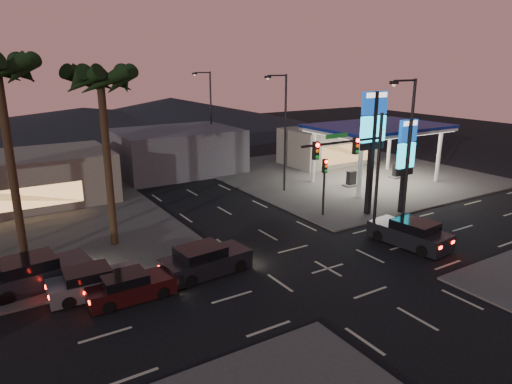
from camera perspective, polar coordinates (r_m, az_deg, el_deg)
ground at (r=25.66m, az=8.96°, el=-9.44°), size 140.00×140.00×0.00m
corner_lot_ne at (r=47.11m, az=11.09°, el=2.26°), size 24.00×24.00×0.12m
gas_station at (r=43.42m, az=15.04°, el=7.63°), size 12.20×8.20×5.47m
convenience_store at (r=51.67m, az=9.07°, el=5.74°), size 10.00×6.00×4.00m
pylon_sign_tall at (r=33.42m, az=14.41°, el=7.64°), size 2.20×0.35×9.00m
pylon_sign_short at (r=34.88m, az=18.27°, el=4.77°), size 1.60×0.35×7.00m
traffic_signal_mast at (r=27.85m, az=12.63°, el=3.75°), size 6.10×0.39×8.00m
pedestal_signal at (r=33.09m, az=8.55°, el=1.75°), size 0.32×0.39×4.30m
streetlight_near at (r=29.31m, az=18.32°, el=4.90°), size 2.14×0.25×10.00m
streetlight_mid at (r=38.80m, az=3.43°, el=8.16°), size 2.14×0.25×10.00m
streetlight_far at (r=50.79m, az=-5.86°, el=9.92°), size 2.14×0.25×10.00m
palm_a at (r=27.66m, az=-18.81°, el=12.02°), size 4.41×4.41×10.86m
building_far_west at (r=40.37m, az=-29.02°, el=1.11°), size 16.00×8.00×4.00m
building_far_mid at (r=47.54m, az=-9.87°, el=5.08°), size 12.00×9.00×4.40m
hill_right at (r=83.56m, az=-10.55°, el=9.81°), size 50.00×50.00×5.00m
hill_center at (r=79.38m, az=-20.73°, el=8.40°), size 60.00×60.00×4.00m
car_lane_a_front at (r=24.66m, az=-6.42°, el=-8.54°), size 5.00×2.40×1.59m
car_lane_a_mid at (r=22.90m, az=-15.55°, el=-11.36°), size 4.18×1.79×1.35m
car_lane_b_front at (r=23.82m, az=-19.72°, el=-10.57°), size 4.37×1.93×1.41m
car_lane_b_mid at (r=25.50m, az=-25.89°, el=-9.18°), size 5.34×2.69×1.68m
car_lane_b_rear at (r=25.57m, az=-29.06°, el=-9.68°), size 4.82×2.07×1.56m
suv_station at (r=29.71m, az=18.75°, el=-4.94°), size 2.61×5.13×1.65m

